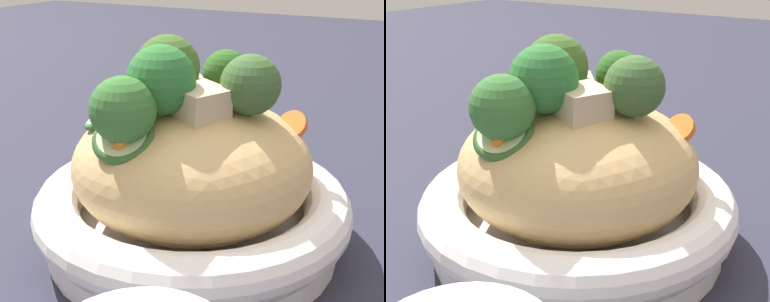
# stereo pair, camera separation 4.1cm
# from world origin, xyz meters

# --- Properties ---
(ground_plane) EXTENTS (3.00, 3.00, 0.00)m
(ground_plane) POSITION_xyz_m (0.00, 0.00, 0.00)
(ground_plane) COLOR #282939
(serving_bowl) EXTENTS (0.26, 0.26, 0.06)m
(serving_bowl) POSITION_xyz_m (0.00, 0.00, 0.03)
(serving_bowl) COLOR white
(serving_bowl) RESTS_ON ground_plane
(noodle_heap) EXTENTS (0.19, 0.19, 0.11)m
(noodle_heap) POSITION_xyz_m (0.00, -0.00, 0.07)
(noodle_heap) COLOR tan
(noodle_heap) RESTS_ON serving_bowl
(broccoli_florets) EXTENTS (0.19, 0.14, 0.08)m
(broccoli_florets) POSITION_xyz_m (-0.01, 0.00, 0.14)
(broccoli_florets) COLOR #A5C077
(broccoli_florets) RESTS_ON serving_bowl
(carrot_coins) EXTENTS (0.16, 0.15, 0.04)m
(carrot_coins) POSITION_xyz_m (0.02, 0.00, 0.11)
(carrot_coins) COLOR orange
(carrot_coins) RESTS_ON serving_bowl
(zucchini_slices) EXTENTS (0.19, 0.09, 0.04)m
(zucchini_slices) POSITION_xyz_m (-0.02, 0.03, 0.11)
(zucchini_slices) COLOR beige
(zucchini_slices) RESTS_ON serving_bowl
(chicken_chunks) EXTENTS (0.09, 0.11, 0.04)m
(chicken_chunks) POSITION_xyz_m (0.00, 0.01, 0.13)
(chicken_chunks) COLOR beige
(chicken_chunks) RESTS_ON serving_bowl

